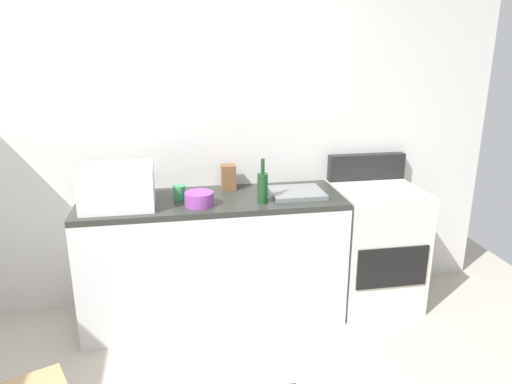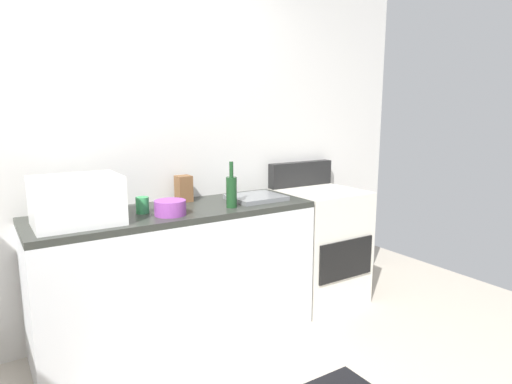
% 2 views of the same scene
% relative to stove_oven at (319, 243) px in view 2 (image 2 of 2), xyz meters
% --- Properties ---
extents(wall_back, '(5.00, 0.10, 2.60)m').
position_rel_stove_oven_xyz_m(wall_back, '(-1.52, 0.34, 0.83)').
color(wall_back, silver).
rests_on(wall_back, ground_plane).
extents(kitchen_counter, '(1.80, 0.60, 0.90)m').
position_rel_stove_oven_xyz_m(kitchen_counter, '(-1.22, -0.01, -0.02)').
color(kitchen_counter, silver).
rests_on(kitchen_counter, ground_plane).
extents(stove_oven, '(0.60, 0.61, 1.10)m').
position_rel_stove_oven_xyz_m(stove_oven, '(0.00, 0.00, 0.00)').
color(stove_oven, silver).
rests_on(stove_oven, ground_plane).
extents(microwave, '(0.46, 0.34, 0.27)m').
position_rel_stove_oven_xyz_m(microwave, '(-1.83, -0.08, 0.57)').
color(microwave, white).
rests_on(microwave, kitchen_counter).
extents(sink_basin, '(0.36, 0.32, 0.03)m').
position_rel_stove_oven_xyz_m(sink_basin, '(-0.63, -0.03, 0.45)').
color(sink_basin, slate).
rests_on(sink_basin, kitchen_counter).
extents(wine_bottle, '(0.07, 0.07, 0.30)m').
position_rel_stove_oven_xyz_m(wine_bottle, '(-0.89, -0.16, 0.54)').
color(wine_bottle, '#193F1E').
rests_on(wine_bottle, kitchen_counter).
extents(coffee_mug, '(0.08, 0.08, 0.10)m').
position_rel_stove_oven_xyz_m(coffee_mug, '(-1.44, -0.00, 0.48)').
color(coffee_mug, '#338C4C').
rests_on(coffee_mug, kitchen_counter).
extents(knife_block, '(0.10, 0.10, 0.18)m').
position_rel_stove_oven_xyz_m(knife_block, '(-1.08, 0.19, 0.52)').
color(knife_block, brown).
rests_on(knife_block, kitchen_counter).
extents(mixing_bowl, '(0.19, 0.19, 0.09)m').
position_rel_stove_oven_xyz_m(mixing_bowl, '(-1.31, -0.14, 0.48)').
color(mixing_bowl, purple).
rests_on(mixing_bowl, kitchen_counter).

